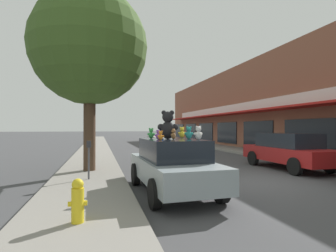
# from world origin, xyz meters

# --- Properties ---
(ground_plane) EXTENTS (260.00, 260.00, 0.00)m
(ground_plane) POSITION_xyz_m (0.00, 0.00, 0.00)
(ground_plane) COLOR #424244
(sidewalk_near) EXTENTS (2.45, 90.00, 0.17)m
(sidewalk_near) POSITION_xyz_m (-5.57, 0.00, 0.08)
(sidewalk_near) COLOR gray
(sidewalk_near) RESTS_ON ground_plane
(storefront_row) EXTENTS (13.58, 40.95, 7.49)m
(storefront_row) POSITION_xyz_m (12.80, 12.65, 3.74)
(storefront_row) COLOR brown
(storefront_row) RESTS_ON ground_plane
(plush_art_car) EXTENTS (1.99, 4.32, 1.54)m
(plush_art_car) POSITION_xyz_m (-3.17, -0.66, 0.82)
(plush_art_car) COLOR #8C999E
(plush_art_car) RESTS_ON ground_plane
(teddy_bear_giant) EXTENTS (0.64, 0.44, 0.85)m
(teddy_bear_giant) POSITION_xyz_m (-3.26, -0.48, 1.95)
(teddy_bear_giant) COLOR black
(teddy_bear_giant) RESTS_ON plush_art_car
(teddy_bear_yellow) EXTENTS (0.27, 0.17, 0.36)m
(teddy_bear_yellow) POSITION_xyz_m (-2.56, 0.34, 1.72)
(teddy_bear_yellow) COLOR yellow
(teddy_bear_yellow) RESTS_ON plush_art_car
(teddy_bear_brown) EXTENTS (0.21, 0.21, 0.31)m
(teddy_bear_brown) POSITION_xyz_m (-3.15, -0.72, 1.69)
(teddy_bear_brown) COLOR olive
(teddy_bear_brown) RESTS_ON plush_art_car
(teddy_bear_white) EXTENTS (0.29, 0.20, 0.39)m
(teddy_bear_white) POSITION_xyz_m (-2.56, -1.15, 1.73)
(teddy_bear_white) COLOR white
(teddy_bear_white) RESTS_ON plush_art_car
(teddy_bear_purple) EXTENTS (0.20, 0.13, 0.28)m
(teddy_bear_purple) POSITION_xyz_m (-3.58, -0.67, 1.67)
(teddy_bear_purple) COLOR purple
(teddy_bear_purple) RESTS_ON plush_art_car
(teddy_bear_teal) EXTENTS (0.28, 0.21, 0.37)m
(teddy_bear_teal) POSITION_xyz_m (-2.64, -0.58, 1.72)
(teddy_bear_teal) COLOR teal
(teddy_bear_teal) RESTS_ON plush_art_car
(teddy_bear_blue) EXTENTS (0.29, 0.20, 0.38)m
(teddy_bear_blue) POSITION_xyz_m (-3.25, 0.36, 1.73)
(teddy_bear_blue) COLOR blue
(teddy_bear_blue) RESTS_ON plush_art_car
(teddy_bear_green) EXTENTS (0.25, 0.16, 0.33)m
(teddy_bear_green) POSITION_xyz_m (-3.67, -0.07, 1.70)
(teddy_bear_green) COLOR green
(teddy_bear_green) RESTS_ON plush_art_car
(teddy_bear_orange) EXTENTS (0.19, 0.15, 0.26)m
(teddy_bear_orange) POSITION_xyz_m (-3.62, -1.11, 1.66)
(teddy_bear_orange) COLOR orange
(teddy_bear_orange) RESTS_ON plush_art_car
(parked_car_far_center) EXTENTS (1.94, 4.66, 1.62)m
(parked_car_far_center) POSITION_xyz_m (3.09, 2.20, 0.86)
(parked_car_far_center) COLOR maroon
(parked_car_far_center) RESTS_ON ground_plane
(street_tree) EXTENTS (4.64, 4.64, 7.28)m
(street_tree) POSITION_xyz_m (-5.58, 3.05, 5.10)
(street_tree) COLOR #473323
(street_tree) RESTS_ON sidewalk_near
(fire_hydrant) EXTENTS (0.33, 0.22, 0.79)m
(fire_hydrant) POSITION_xyz_m (-5.58, -2.95, 0.56)
(fire_hydrant) COLOR yellow
(fire_hydrant) RESTS_ON sidewalk_near
(parking_meter) EXTENTS (0.14, 0.10, 1.27)m
(parking_meter) POSITION_xyz_m (-5.54, 1.16, 0.98)
(parking_meter) COLOR #4C4C51
(parking_meter) RESTS_ON sidewalk_near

